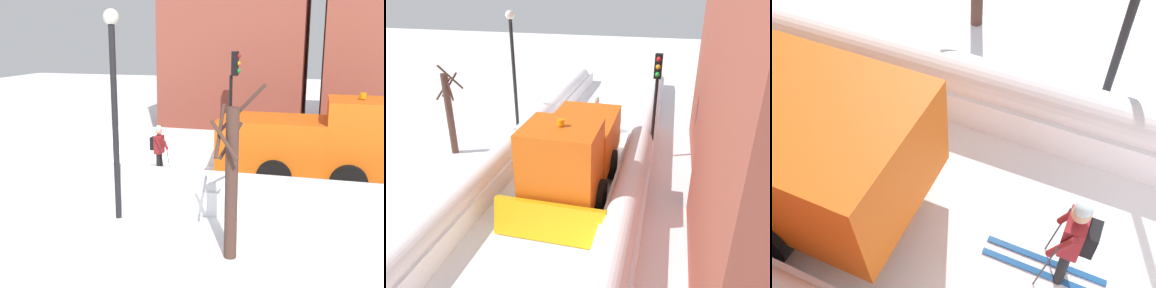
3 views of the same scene
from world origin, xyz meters
The scene contains 1 object.
skier centered at (-0.21, 1.14, 1.00)m, with size 0.62×1.80×1.81m.
Camera 3 is at (-3.32, 1.28, 6.04)m, focal length 41.39 mm.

